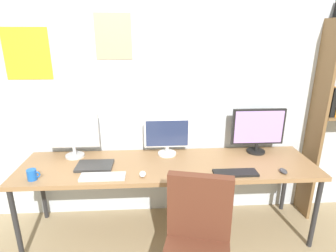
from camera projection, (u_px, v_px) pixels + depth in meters
name	position (u px, v px, depth m)	size (l,w,h in m)	color
wall_back	(166.00, 95.00, 2.74)	(5.10, 0.11, 2.60)	silver
desk	(168.00, 168.00, 2.53)	(2.70, 0.68, 0.74)	#936D47
monitor_left	(72.00, 133.00, 2.59)	(0.49, 0.18, 0.45)	silver
monitor_center	(167.00, 136.00, 2.66)	(0.44, 0.18, 0.37)	silver
monitor_right	(258.00, 129.00, 2.69)	(0.52, 0.18, 0.45)	black
keyboard_left	(103.00, 177.00, 2.27)	(0.37, 0.13, 0.02)	silver
keyboard_right	(235.00, 173.00, 2.33)	(0.37, 0.13, 0.02)	black
mouse_left_side	(143.00, 174.00, 2.30)	(0.06, 0.10, 0.03)	silver
mouse_right_side	(283.00, 171.00, 2.35)	(0.06, 0.10, 0.03)	#38383D
laptop_closed	(95.00, 166.00, 2.45)	(0.32, 0.22, 0.02)	#2D2D2D
coffee_mug	(32.00, 175.00, 2.23)	(0.11, 0.08, 0.09)	blue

